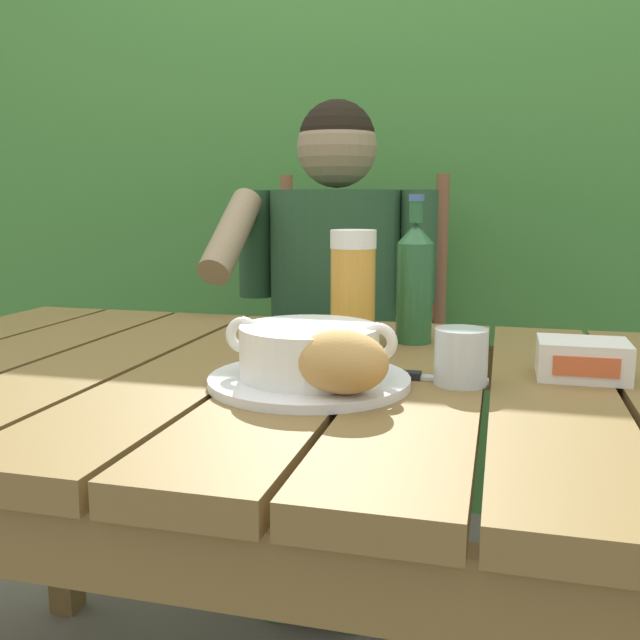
{
  "coord_description": "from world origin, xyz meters",
  "views": [
    {
      "loc": [
        0.26,
        -0.94,
        0.97
      ],
      "look_at": [
        0.01,
        0.03,
        0.79
      ],
      "focal_mm": 39.4,
      "sensor_mm": 36.0,
      "label": 1
    }
  ],
  "objects_px": {
    "person_eating": "(331,309)",
    "table_knife": "(419,376)",
    "bread_roll": "(342,362)",
    "serving_plate": "(309,380)",
    "soup_bowl": "(309,350)",
    "chair_near_diner": "(350,375)",
    "beer_bottle": "(415,281)",
    "butter_tub": "(583,359)",
    "water_glass_small": "(461,357)",
    "beer_glass": "(353,289)"
  },
  "relations": [
    {
      "from": "person_eating",
      "to": "table_knife",
      "type": "relative_size",
      "value": 7.84
    },
    {
      "from": "serving_plate",
      "to": "beer_bottle",
      "type": "bearing_deg",
      "value": 72.67
    },
    {
      "from": "bread_roll",
      "to": "table_knife",
      "type": "xyz_separation_m",
      "value": [
        0.08,
        0.13,
        -0.05
      ]
    },
    {
      "from": "serving_plate",
      "to": "bread_roll",
      "type": "xyz_separation_m",
      "value": [
        0.06,
        -0.07,
        0.04
      ]
    },
    {
      "from": "person_eating",
      "to": "bread_roll",
      "type": "distance_m",
      "value": 0.84
    },
    {
      "from": "bread_roll",
      "to": "beer_glass",
      "type": "bearing_deg",
      "value": 99.6
    },
    {
      "from": "table_knife",
      "to": "person_eating",
      "type": "bearing_deg",
      "value": 113.0
    },
    {
      "from": "table_knife",
      "to": "butter_tub",
      "type": "bearing_deg",
      "value": 16.35
    },
    {
      "from": "bread_roll",
      "to": "table_knife",
      "type": "distance_m",
      "value": 0.16
    },
    {
      "from": "person_eating",
      "to": "water_glass_small",
      "type": "height_order",
      "value": "person_eating"
    },
    {
      "from": "person_eating",
      "to": "soup_bowl",
      "type": "xyz_separation_m",
      "value": [
        0.15,
        -0.75,
        0.07
      ]
    },
    {
      "from": "beer_bottle",
      "to": "water_glass_small",
      "type": "height_order",
      "value": "beer_bottle"
    },
    {
      "from": "person_eating",
      "to": "table_knife",
      "type": "height_order",
      "value": "person_eating"
    },
    {
      "from": "soup_bowl",
      "to": "beer_bottle",
      "type": "relative_size",
      "value": 0.93
    },
    {
      "from": "bread_roll",
      "to": "chair_near_diner",
      "type": "bearing_deg",
      "value": 101.51
    },
    {
      "from": "chair_near_diner",
      "to": "butter_tub",
      "type": "xyz_separation_m",
      "value": [
        0.5,
        -0.82,
        0.26
      ]
    },
    {
      "from": "person_eating",
      "to": "butter_tub",
      "type": "xyz_separation_m",
      "value": [
        0.5,
        -0.62,
        0.04
      ]
    },
    {
      "from": "beer_bottle",
      "to": "butter_tub",
      "type": "distance_m",
      "value": 0.33
    },
    {
      "from": "soup_bowl",
      "to": "butter_tub",
      "type": "height_order",
      "value": "soup_bowl"
    },
    {
      "from": "chair_near_diner",
      "to": "beer_glass",
      "type": "bearing_deg",
      "value": -77.61
    },
    {
      "from": "chair_near_diner",
      "to": "soup_bowl",
      "type": "bearing_deg",
      "value": -81.13
    },
    {
      "from": "soup_bowl",
      "to": "beer_bottle",
      "type": "height_order",
      "value": "beer_bottle"
    },
    {
      "from": "person_eating",
      "to": "beer_bottle",
      "type": "xyz_separation_m",
      "value": [
        0.25,
        -0.43,
        0.12
      ]
    },
    {
      "from": "person_eating",
      "to": "beer_bottle",
      "type": "distance_m",
      "value": 0.51
    },
    {
      "from": "table_knife",
      "to": "chair_near_diner",
      "type": "bearing_deg",
      "value": 107.89
    },
    {
      "from": "person_eating",
      "to": "water_glass_small",
      "type": "distance_m",
      "value": 0.77
    },
    {
      "from": "bread_roll",
      "to": "table_knife",
      "type": "height_order",
      "value": "bread_roll"
    },
    {
      "from": "person_eating",
      "to": "water_glass_small",
      "type": "xyz_separation_m",
      "value": [
        0.34,
        -0.69,
        0.06
      ]
    },
    {
      "from": "serving_plate",
      "to": "soup_bowl",
      "type": "bearing_deg",
      "value": -90.0
    },
    {
      "from": "chair_near_diner",
      "to": "beer_bottle",
      "type": "height_order",
      "value": "chair_near_diner"
    },
    {
      "from": "person_eating",
      "to": "butter_tub",
      "type": "distance_m",
      "value": 0.8
    },
    {
      "from": "water_glass_small",
      "to": "butter_tub",
      "type": "relative_size",
      "value": 0.63
    },
    {
      "from": "chair_near_diner",
      "to": "beer_bottle",
      "type": "bearing_deg",
      "value": -68.77
    },
    {
      "from": "serving_plate",
      "to": "water_glass_small",
      "type": "xyz_separation_m",
      "value": [
        0.19,
        0.05,
        0.03
      ]
    },
    {
      "from": "chair_near_diner",
      "to": "water_glass_small",
      "type": "distance_m",
      "value": 1.0
    },
    {
      "from": "butter_tub",
      "to": "table_knife",
      "type": "height_order",
      "value": "butter_tub"
    },
    {
      "from": "soup_bowl",
      "to": "person_eating",
      "type": "bearing_deg",
      "value": 101.47
    },
    {
      "from": "bread_roll",
      "to": "soup_bowl",
      "type": "bearing_deg",
      "value": 130.6
    },
    {
      "from": "chair_near_diner",
      "to": "butter_tub",
      "type": "relative_size",
      "value": 8.67
    },
    {
      "from": "beer_bottle",
      "to": "chair_near_diner",
      "type": "bearing_deg",
      "value": 111.23
    },
    {
      "from": "chair_near_diner",
      "to": "table_knife",
      "type": "bearing_deg",
      "value": -72.11
    },
    {
      "from": "beer_bottle",
      "to": "soup_bowl",
      "type": "bearing_deg",
      "value": -107.33
    },
    {
      "from": "serving_plate",
      "to": "bread_roll",
      "type": "relative_size",
      "value": 2.09
    },
    {
      "from": "table_knife",
      "to": "beer_glass",
      "type": "bearing_deg",
      "value": 125.21
    },
    {
      "from": "beer_glass",
      "to": "water_glass_small",
      "type": "distance_m",
      "value": 0.28
    },
    {
      "from": "soup_bowl",
      "to": "butter_tub",
      "type": "distance_m",
      "value": 0.38
    },
    {
      "from": "serving_plate",
      "to": "chair_near_diner",
      "type": "bearing_deg",
      "value": 98.87
    },
    {
      "from": "table_knife",
      "to": "bread_roll",
      "type": "bearing_deg",
      "value": -120.04
    },
    {
      "from": "bread_roll",
      "to": "water_glass_small",
      "type": "distance_m",
      "value": 0.18
    },
    {
      "from": "person_eating",
      "to": "table_knife",
      "type": "bearing_deg",
      "value": -67.0
    }
  ]
}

